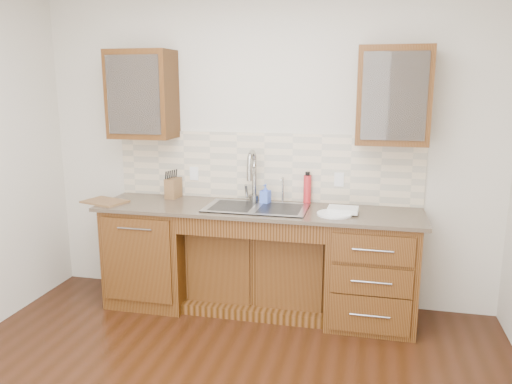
% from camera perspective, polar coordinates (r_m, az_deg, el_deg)
% --- Properties ---
extents(wall_back, '(4.00, 0.10, 2.70)m').
position_cam_1_polar(wall_back, '(4.41, 1.16, 4.89)').
color(wall_back, beige).
rests_on(wall_back, ground).
extents(base_cabinet_left, '(0.70, 0.62, 0.88)m').
position_cam_1_polar(base_cabinet_left, '(4.58, -11.64, -6.80)').
color(base_cabinet_left, '#593014').
rests_on(base_cabinet_left, ground).
extents(base_cabinet_center, '(1.20, 0.44, 0.70)m').
position_cam_1_polar(base_cabinet_center, '(4.40, 0.38, -8.58)').
color(base_cabinet_center, '#593014').
rests_on(base_cabinet_center, ground).
extents(base_cabinet_right, '(0.70, 0.62, 0.88)m').
position_cam_1_polar(base_cabinet_right, '(4.19, 13.03, -8.68)').
color(base_cabinet_right, '#593014').
rests_on(base_cabinet_right, ground).
extents(countertop, '(2.70, 0.65, 0.03)m').
position_cam_1_polar(countertop, '(4.14, 0.08, -2.03)').
color(countertop, '#84705B').
rests_on(countertop, base_cabinet_left).
extents(backsplash, '(2.70, 0.02, 0.59)m').
position_cam_1_polar(backsplash, '(4.37, 0.99, 2.91)').
color(backsplash, beige).
rests_on(backsplash, wall_back).
extents(sink, '(0.84, 0.46, 0.19)m').
position_cam_1_polar(sink, '(4.14, 0.03, -3.01)').
color(sink, '#9E9EA5').
rests_on(sink, countertop).
extents(faucet, '(0.04, 0.04, 0.40)m').
position_cam_1_polar(faucet, '(4.31, -0.20, 1.49)').
color(faucet, '#999993').
rests_on(faucet, countertop).
extents(filter_tap, '(0.02, 0.02, 0.24)m').
position_cam_1_polar(filter_tap, '(4.29, 3.09, 0.32)').
color(filter_tap, '#999993').
rests_on(filter_tap, countertop).
extents(upper_cabinet_left, '(0.55, 0.34, 0.75)m').
position_cam_1_polar(upper_cabinet_left, '(4.50, -12.85, 10.81)').
color(upper_cabinet_left, '#593014').
rests_on(upper_cabinet_left, wall_back).
extents(upper_cabinet_right, '(0.55, 0.34, 0.75)m').
position_cam_1_polar(upper_cabinet_right, '(4.07, 15.42, 10.55)').
color(upper_cabinet_right, '#593014').
rests_on(upper_cabinet_right, wall_back).
extents(outlet_left, '(0.08, 0.01, 0.12)m').
position_cam_1_polar(outlet_left, '(4.55, -7.09, 2.11)').
color(outlet_left, white).
rests_on(outlet_left, backsplash).
extents(outlet_right, '(0.08, 0.01, 0.12)m').
position_cam_1_polar(outlet_right, '(4.29, 9.47, 1.41)').
color(outlet_right, white).
rests_on(outlet_right, backsplash).
extents(soap_bottle, '(0.09, 0.10, 0.17)m').
position_cam_1_polar(soap_bottle, '(4.26, 1.08, -0.24)').
color(soap_bottle, '#496CE4').
rests_on(soap_bottle, countertop).
extents(water_bottle, '(0.09, 0.09, 0.24)m').
position_cam_1_polar(water_bottle, '(4.29, 5.88, 0.30)').
color(water_bottle, red).
rests_on(water_bottle, countertop).
extents(plate, '(0.28, 0.28, 0.02)m').
position_cam_1_polar(plate, '(3.96, 8.95, -2.50)').
color(plate, white).
rests_on(plate, countertop).
extents(dish_towel, '(0.24, 0.18, 0.04)m').
position_cam_1_polar(dish_towel, '(4.00, 9.91, -2.00)').
color(dish_towel, white).
rests_on(dish_towel, plate).
extents(knife_block, '(0.11, 0.17, 0.18)m').
position_cam_1_polar(knife_block, '(4.54, -9.43, 0.46)').
color(knife_block, brown).
rests_on(knife_block, countertop).
extents(cutting_board, '(0.42, 0.34, 0.02)m').
position_cam_1_polar(cutting_board, '(4.51, -16.90, -1.05)').
color(cutting_board, brown).
rests_on(cutting_board, countertop).
extents(cup_left_a, '(0.16, 0.16, 0.09)m').
position_cam_1_polar(cup_left_a, '(4.55, -13.96, 10.11)').
color(cup_left_a, white).
rests_on(cup_left_a, upper_cabinet_left).
extents(cup_left_b, '(0.11, 0.11, 0.10)m').
position_cam_1_polar(cup_left_b, '(4.45, -11.44, 10.20)').
color(cup_left_b, white).
rests_on(cup_left_b, upper_cabinet_left).
extents(cup_right_a, '(0.15, 0.15, 0.10)m').
position_cam_1_polar(cup_right_a, '(4.07, 14.47, 9.92)').
color(cup_right_a, silver).
rests_on(cup_right_a, upper_cabinet_right).
extents(cup_right_b, '(0.14, 0.14, 0.10)m').
position_cam_1_polar(cup_right_b, '(4.08, 16.79, 9.78)').
color(cup_right_b, silver).
rests_on(cup_right_b, upper_cabinet_right).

